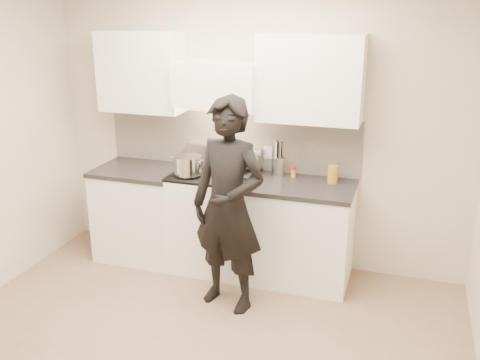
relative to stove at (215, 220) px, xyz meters
name	(u,v)px	position (x,y,z in m)	size (l,w,h in m)	color
ground_plane	(186,358)	(0.30, -1.42, -0.47)	(4.00, 4.00, 0.00)	#8A7255
room_shell	(192,130)	(0.24, -1.05, 1.12)	(4.04, 3.54, 2.70)	beige
stove	(215,220)	(0.00, 0.00, 0.00)	(0.76, 0.65, 0.96)	white
counter_right	(301,232)	(0.83, 0.00, -0.01)	(0.92, 0.67, 0.92)	white
counter_left	(142,212)	(-0.78, 0.00, -0.01)	(0.82, 0.67, 0.92)	white
wok	(240,159)	(0.20, 0.14, 0.59)	(0.38, 0.46, 0.30)	silver
stock_pot	(188,165)	(-0.20, -0.14, 0.57)	(0.36, 0.27, 0.17)	silver
utensil_crock	(278,165)	(0.56, 0.20, 0.54)	(0.12, 0.12, 0.32)	#B0B0B0
spice_jar	(293,172)	(0.71, 0.17, 0.50)	(0.05, 0.05, 0.11)	orange
oil_glass	(333,174)	(1.07, 0.13, 0.52)	(0.09, 0.09, 0.16)	#AB7B1C
person	(228,206)	(0.35, -0.62, 0.41)	(0.65, 0.43, 1.78)	black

